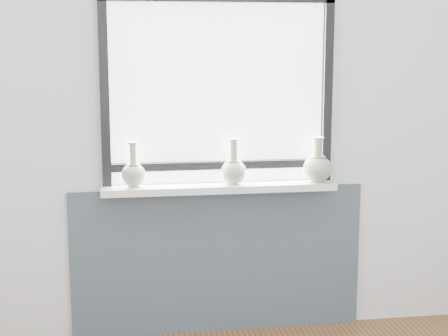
{
  "coord_description": "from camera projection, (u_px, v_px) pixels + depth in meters",
  "views": [
    {
      "loc": [
        -0.54,
        -2.03,
        1.66
      ],
      "look_at": [
        0.0,
        1.55,
        1.02
      ],
      "focal_mm": 55.0,
      "sensor_mm": 36.0,
      "label": 1
    }
  ],
  "objects": [
    {
      "name": "vase_c",
      "position": [
        317.0,
        167.0,
        3.9
      ],
      "size": [
        0.17,
        0.17,
        0.26
      ],
      "rotation": [
        0.0,
        0.0,
        0.23
      ],
      "color": "#90A682",
      "rests_on": "windowsill"
    },
    {
      "name": "vase_b",
      "position": [
        234.0,
        170.0,
        3.85
      ],
      "size": [
        0.15,
        0.15,
        0.26
      ],
      "rotation": [
        0.0,
        0.0,
        0.16
      ],
      "color": "#90A682",
      "rests_on": "windowsill"
    },
    {
      "name": "windowsill",
      "position": [
        220.0,
        188.0,
        3.86
      ],
      "size": [
        1.32,
        0.18,
        0.04
      ],
      "primitive_type": "cube",
      "color": "silver",
      "rests_on": "apron_panel"
    },
    {
      "name": "window",
      "position": [
        218.0,
        87.0,
        3.82
      ],
      "size": [
        1.3,
        0.06,
        1.05
      ],
      "color": "black",
      "rests_on": "windowsill"
    },
    {
      "name": "vase_a",
      "position": [
        134.0,
        173.0,
        3.77
      ],
      "size": [
        0.14,
        0.14,
        0.25
      ],
      "rotation": [
        0.0,
        0.0,
        0.08
      ],
      "color": "#90A682",
      "rests_on": "windowsill"
    },
    {
      "name": "back_wall",
      "position": [
        217.0,
        112.0,
        3.88
      ],
      "size": [
        3.6,
        0.02,
        2.6
      ],
      "primitive_type": "cube",
      "color": "silver",
      "rests_on": "ground"
    },
    {
      "name": "apron_panel",
      "position": [
        218.0,
        261.0,
        4.0
      ],
      "size": [
        1.7,
        0.03,
        0.86
      ],
      "primitive_type": "cube",
      "color": "#3D4856",
      "rests_on": "ground"
    }
  ]
}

